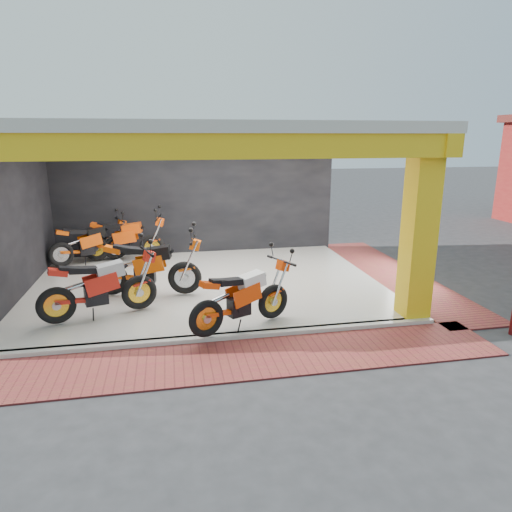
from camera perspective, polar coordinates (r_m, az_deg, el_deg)
The scene contains 16 objects.
ground at distance 9.06m, azimuth -5.03°, elevation -7.71°, with size 80.00×80.00×0.00m, color #2D2D30.
showroom_floor at distance 10.91m, azimuth -6.14°, elevation -3.51°, with size 8.00×6.00×0.10m, color silver.
showroom_ceiling at distance 10.37m, azimuth -6.70°, elevation 15.46°, with size 8.40×6.40×0.20m, color beige.
back_wall at distance 13.57m, azimuth -7.48°, elevation 7.41°, with size 8.20×0.20×3.50m, color black.
left_wall at distance 10.98m, azimuth -28.28°, elevation 4.06°, with size 0.20×6.20×3.50m, color black.
corner_column at distance 9.01m, azimuth 19.72°, elevation 2.98°, with size 0.50×0.50×3.50m, color gold.
header_beam_front at distance 7.38m, azimuth -4.78°, elevation 13.51°, with size 8.40×0.30×0.40m, color gold.
header_beam_right at distance 11.40m, azimuth 14.43°, elevation 13.53°, with size 0.30×6.40×0.40m, color gold.
floor_kerb at distance 8.11m, azimuth -4.27°, elevation -10.10°, with size 8.00×0.20×0.10m, color silver.
paver_front at distance 7.43m, azimuth -3.53°, elevation -12.84°, with size 9.00×1.40×0.03m, color maroon.
paver_right at distance 12.25m, azimuth 16.84°, elevation -2.20°, with size 1.40×7.00×0.03m, color maroon.
moto_hero at distance 8.48m, azimuth 2.16°, elevation -3.67°, with size 2.21×0.82×1.35m, color #F3420A, non-canonical shape.
moto_row_a at distance 9.19m, azimuth -14.51°, elevation -2.42°, with size 2.34×0.87×1.43m, color red, non-canonical shape.
moto_row_b at distance 9.88m, azimuth -8.97°, elevation -0.74°, with size 2.44×0.90×1.49m, color #E75509, non-canonical shape.
moto_row_c at distance 12.83m, azimuth -12.90°, elevation 2.54°, with size 2.37×0.88×1.45m, color #FF4E0A, non-canonical shape.
moto_row_d at distance 13.20m, azimuth -17.25°, elevation 2.35°, with size 2.19×0.81×1.34m, color #DE4C09, non-canonical shape.
Camera 1 is at (-0.81, -8.34, 3.45)m, focal length 32.00 mm.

